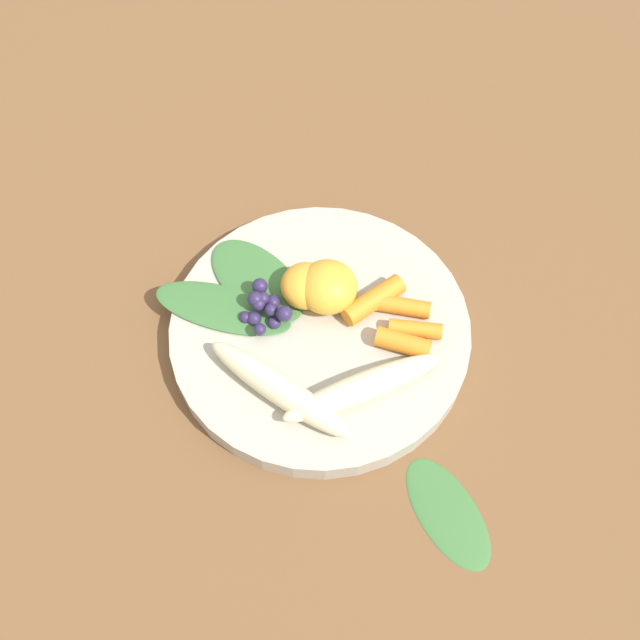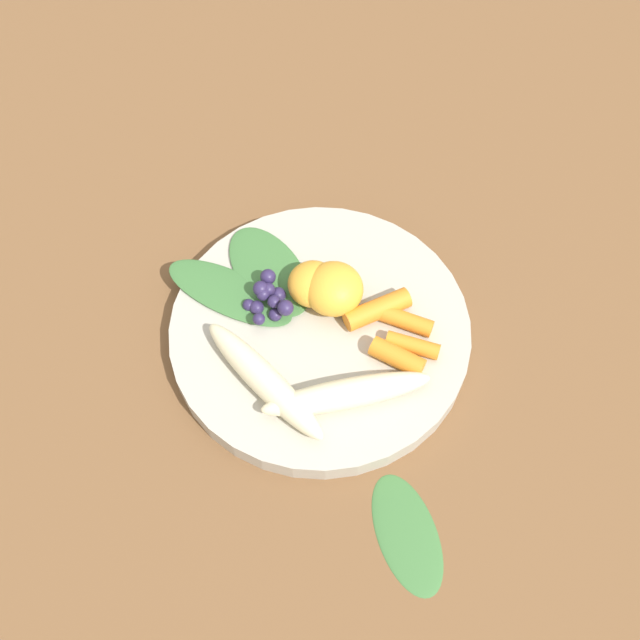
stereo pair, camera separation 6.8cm
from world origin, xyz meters
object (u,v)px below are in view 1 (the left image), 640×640
(bowl, at_px, (320,331))
(banana_peeled_right, at_px, (279,388))
(kale_leaf_stray, at_px, (448,512))
(orange_segment_near, at_px, (306,286))
(banana_peeled_left, at_px, (363,387))

(bowl, bearing_deg, banana_peeled_right, -129.87)
(bowl, relative_size, kale_leaf_stray, 2.66)
(banana_peeled_right, height_order, orange_segment_near, orange_segment_near)
(banana_peeled_left, bearing_deg, kale_leaf_stray, -78.14)
(bowl, bearing_deg, orange_segment_near, 98.70)
(banana_peeled_right, bearing_deg, banana_peeled_left, 36.69)
(banana_peeled_left, xyz_separation_m, orange_segment_near, (-0.03, 0.11, 0.00))
(orange_segment_near, bearing_deg, banana_peeled_left, -76.98)
(bowl, bearing_deg, banana_peeled_left, -75.06)
(kale_leaf_stray, bearing_deg, banana_peeled_left, -172.88)
(bowl, xyz_separation_m, orange_segment_near, (-0.01, 0.03, 0.03))
(banana_peeled_left, relative_size, orange_segment_near, 3.14)
(banana_peeled_left, bearing_deg, orange_segment_near, 92.84)
(banana_peeled_right, height_order, kale_leaf_stray, banana_peeled_right)
(banana_peeled_left, distance_m, banana_peeled_right, 0.07)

